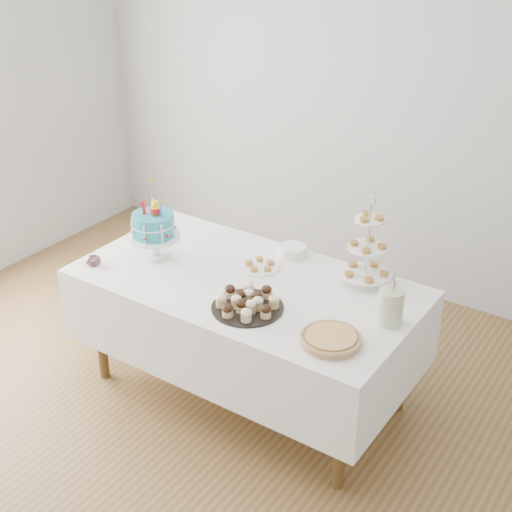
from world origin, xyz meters
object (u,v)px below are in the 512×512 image
Objects in this scene: table at (246,315)px; pastry_plate at (260,266)px; plate_stack at (293,251)px; tiered_stand at (368,248)px; utensil_pitcher at (391,306)px; birthday_cake at (154,237)px; jam_bowl_b at (141,234)px; pie at (331,339)px; jam_bowl_a at (93,260)px; cupcake_tray at (247,302)px.

table is 8.58× the size of pastry_plate.
plate_stack is at bearing 81.86° from table.
tiered_stand is at bearing 17.60° from pastry_plate.
table is at bearing -98.14° from plate_stack.
pastry_plate is 0.87m from utensil_pitcher.
pastry_plate is at bearing 3.08° from birthday_cake.
pastry_plate is (0.59, 0.23, -0.11)m from birthday_cake.
birthday_cake reaches higher than jam_bowl_b.
pie is 1.53m from jam_bowl_a.
plate_stack reaches higher than pastry_plate.
utensil_pitcher reaches higher than pastry_plate.
utensil_pitcher is at bearing 13.02° from jam_bowl_a.
jam_bowl_a is at bearing -157.87° from table.
pastry_plate is 0.78× the size of utensil_pitcher.
jam_bowl_a is 0.41m from jam_bowl_b.
birthday_cake is 1.66× the size of utensil_pitcher.
jam_bowl_b is (-0.84, 0.07, 0.26)m from table.
pie is (0.51, -0.04, -0.01)m from cupcake_tray.
birthday_cake is at bearing -167.85° from utensil_pitcher.
table is 6.37× the size of pie.
tiered_stand is 0.43m from utensil_pitcher.
table is 0.78m from pie.
jam_bowl_b reaches higher than jam_bowl_a.
utensil_pitcher is (0.86, -0.12, 0.09)m from pastry_plate.
tiered_stand is 1.82× the size of utensil_pitcher.
jam_bowl_a is (-0.82, -0.51, 0.01)m from pastry_plate.
tiered_stand is 0.64m from pastry_plate.
pastry_plate is (-0.70, 0.44, -0.01)m from pie.
jam_bowl_a reaches higher than pastry_plate.
pie is 0.58× the size of tiered_stand.
tiered_stand is 0.54m from plate_stack.
birthday_cake is 1.57× the size of pie.
utensil_pitcher is at bearing -7.77° from pastry_plate.
tiered_stand is at bearing -6.16° from plate_stack.
plate_stack is 1.47× the size of jam_bowl_b.
tiered_stand reaches higher than plate_stack.
plate_stack is (-0.50, 0.05, -0.19)m from tiered_stand.
birthday_cake is 0.82m from plate_stack.
utensil_pitcher is (0.15, 0.32, 0.07)m from pie.
jam_bowl_b is at bearing -168.78° from tiered_stand.
tiered_stand is at bearing 26.17° from jam_bowl_a.
pie is 2.72× the size of jam_bowl_b.
pastry_plate is 0.83m from jam_bowl_b.
tiered_stand reaches higher than birthday_cake.
cupcake_tray reaches higher than pastry_plate.
table is 0.90m from utensil_pitcher.
cupcake_tray is at bearing 5.75° from jam_bowl_a.
utensil_pitcher reaches higher than jam_bowl_a.
jam_bowl_b is at bearing -173.39° from pastry_plate.
birthday_cake is 2.12× the size of pastry_plate.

